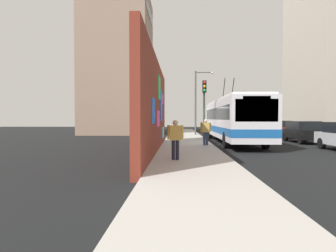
{
  "coord_description": "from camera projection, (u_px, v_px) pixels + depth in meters",
  "views": [
    {
      "loc": [
        -18.53,
        2.15,
        1.78
      ],
      "look_at": [
        1.28,
        2.91,
        1.24
      ],
      "focal_mm": 29.59,
      "sensor_mm": 36.0,
      "label": 1
    }
  ],
  "objects": [
    {
      "name": "sidewalk_slab",
      "position": [
        187.0,
        144.0,
        18.54
      ],
      "size": [
        48.0,
        3.2,
        0.15
      ],
      "primitive_type": "cube",
      "color": "#ADA8A0",
      "rests_on": "ground_plane"
    },
    {
      "name": "city_bus",
      "position": [
        232.0,
        119.0,
        20.3
      ],
      "size": [
        12.66,
        2.58,
        4.93
      ],
      "color": "silver",
      "rests_on": "ground_plane"
    },
    {
      "name": "graffiti_wall",
      "position": [
        155.0,
        107.0,
        14.1
      ],
      "size": [
        13.07,
        0.32,
        4.69
      ],
      "color": "maroon",
      "rests_on": "ground_plane"
    },
    {
      "name": "traffic_light",
      "position": [
        204.0,
        101.0,
        19.48
      ],
      "size": [
        0.49,
        0.28,
        4.31
      ],
      "color": "#2D382D",
      "rests_on": "sidewalk_slab"
    },
    {
      "name": "building_far_left",
      "position": [
        118.0,
        65.0,
        32.33
      ],
      "size": [
        8.34,
        7.33,
        16.1
      ],
      "color": "gray",
      "rests_on": "ground_plane"
    },
    {
      "name": "parked_car_black",
      "position": [
        303.0,
        131.0,
        20.33
      ],
      "size": [
        4.13,
        1.75,
        1.58
      ],
      "color": "black",
      "rests_on": "ground_plane"
    },
    {
      "name": "pedestrian_near_wall",
      "position": [
        175.0,
        137.0,
        10.87
      ],
      "size": [
        0.22,
        0.64,
        1.56
      ],
      "color": "#1E1E2D",
      "rests_on": "sidewalk_slab"
    },
    {
      "name": "parked_car_red",
      "position": [
        277.0,
        129.0,
        25.73
      ],
      "size": [
        4.7,
        1.93,
        1.58
      ],
      "color": "#B21E19",
      "rests_on": "ground_plane"
    },
    {
      "name": "street_lamp",
      "position": [
        198.0,
        98.0,
        27.82
      ],
      "size": [
        0.44,
        1.9,
        6.4
      ],
      "color": "#4C4C51",
      "rests_on": "sidewalk_slab"
    },
    {
      "name": "parked_car_champagne",
      "position": [
        257.0,
        127.0,
        32.08
      ],
      "size": [
        4.18,
        1.91,
        1.58
      ],
      "color": "#C6B793",
      "rests_on": "ground_plane"
    },
    {
      "name": "pedestrian_at_curb",
      "position": [
        206.0,
        130.0,
        16.91
      ],
      "size": [
        0.22,
        0.65,
        1.58
      ],
      "color": "#2D3F59",
      "rests_on": "sidewalk_slab"
    },
    {
      "name": "ground_plane",
      "position": [
        211.0,
        145.0,
        18.48
      ],
      "size": [
        80.0,
        80.0,
        0.0
      ],
      "primitive_type": "plane",
      "color": "black"
    }
  ]
}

